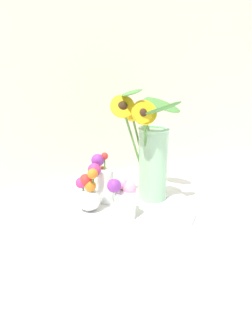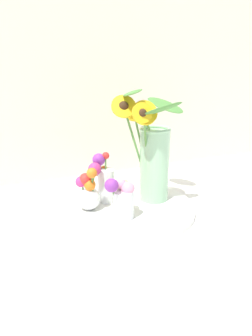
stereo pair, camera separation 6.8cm
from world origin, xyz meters
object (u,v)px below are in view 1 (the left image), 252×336
vase_bulb_right (89,191)px  vase_small_back (104,180)px  serving_tray (126,208)px  vase_small_center (124,197)px  mason_jar_sunflowers (151,153)px

vase_bulb_right → vase_small_back: (0.07, 0.04, 0.01)m
serving_tray → vase_bulb_right: size_ratio=3.07×
vase_small_center → mason_jar_sunflowers: bearing=32.0°
serving_tray → vase_small_back: size_ratio=2.66×
mason_jar_sunflowers → vase_small_center: size_ratio=2.81×
serving_tray → vase_small_back: bearing=125.9°
vase_small_center → vase_bulb_right: size_ratio=0.93×
vase_bulb_right → vase_small_back: bearing=30.9°
mason_jar_sunflowers → vase_small_back: bearing=162.7°
serving_tray → vase_bulb_right: 0.14m
vase_bulb_right → vase_small_back: 0.08m
mason_jar_sunflowers → vase_small_back: (-0.16, 0.05, -0.09)m
serving_tray → vase_small_back: (-0.05, 0.07, 0.09)m
serving_tray → vase_small_center: (-0.04, -0.07, 0.08)m
mason_jar_sunflowers → vase_bulb_right: mason_jar_sunflowers is taller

